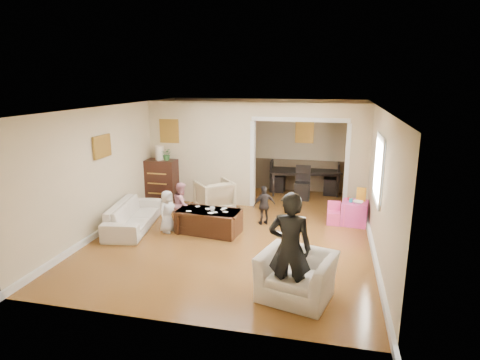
% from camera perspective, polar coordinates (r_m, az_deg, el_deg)
% --- Properties ---
extents(floor, '(7.00, 7.00, 0.00)m').
position_cam_1_polar(floor, '(8.71, -0.30, -7.03)').
color(floor, '#8F5C25').
rests_on(floor, ground).
extents(partition_left, '(2.75, 0.18, 2.60)m').
position_cam_1_polar(partition_left, '(10.40, -5.41, 3.84)').
color(partition_left, '#C2B28E').
rests_on(partition_left, ground).
extents(partition_right, '(0.55, 0.18, 2.60)m').
position_cam_1_polar(partition_right, '(9.89, 16.29, 2.81)').
color(partition_right, '#C2B28E').
rests_on(partition_right, ground).
extents(partition_header, '(2.22, 0.18, 0.35)m').
position_cam_1_polar(partition_header, '(9.76, 8.56, 9.75)').
color(partition_header, '#C2B28E').
rests_on(partition_header, partition_right).
extents(window_pane, '(0.03, 0.95, 1.10)m').
position_cam_1_polar(window_pane, '(7.72, 19.10, 1.43)').
color(window_pane, white).
rests_on(window_pane, ground).
extents(framed_art_partition, '(0.45, 0.03, 0.55)m').
position_cam_1_polar(framed_art_partition, '(10.51, -9.96, 6.84)').
color(framed_art_partition, brown).
rests_on(framed_art_partition, partition_left).
extents(framed_art_sofa_wall, '(0.03, 0.55, 0.40)m').
position_cam_1_polar(framed_art_sofa_wall, '(8.73, -18.92, 4.51)').
color(framed_art_sofa_wall, brown).
extents(framed_art_alcove, '(0.45, 0.03, 0.55)m').
position_cam_1_polar(framed_art_alcove, '(11.46, 9.11, 6.70)').
color(framed_art_alcove, brown).
extents(sofa, '(1.06, 2.02, 0.56)m').
position_cam_1_polar(sofa, '(9.02, -14.85, -4.87)').
color(sofa, silver).
rests_on(sofa, ground).
extents(armchair_back, '(1.14, 1.14, 0.75)m').
position_cam_1_polar(armchair_back, '(9.87, -3.65, -2.20)').
color(armchair_back, tan).
rests_on(armchair_back, ground).
extents(armchair_front, '(1.23, 1.14, 0.67)m').
position_cam_1_polar(armchair_front, '(6.13, 8.00, -13.24)').
color(armchair_front, silver).
rests_on(armchair_front, ground).
extents(dresser, '(0.83, 0.46, 1.14)m').
position_cam_1_polar(dresser, '(10.62, -11.11, -0.19)').
color(dresser, black).
rests_on(dresser, ground).
extents(table_lamp, '(0.22, 0.22, 0.36)m').
position_cam_1_polar(table_lamp, '(10.46, -11.30, 3.78)').
color(table_lamp, beige).
rests_on(table_lamp, dresser).
extents(potted_plant, '(0.27, 0.24, 0.31)m').
position_cam_1_polar(potted_plant, '(10.39, -10.28, 3.60)').
color(potted_plant, '#32652C').
rests_on(potted_plant, dresser).
extents(coffee_table, '(1.38, 0.82, 0.49)m').
position_cam_1_polar(coffee_table, '(8.50, -4.45, -5.85)').
color(coffee_table, '#391B12').
rests_on(coffee_table, ground).
extents(coffee_cup, '(0.12, 0.12, 0.10)m').
position_cam_1_polar(coffee_cup, '(8.34, -3.94, -4.13)').
color(coffee_cup, silver).
rests_on(coffee_cup, coffee_table).
extents(play_table, '(0.61, 0.61, 0.52)m').
position_cam_1_polar(play_table, '(9.30, 15.88, -4.50)').
color(play_table, '#DC3999').
rests_on(play_table, ground).
extents(cereal_box, '(0.21, 0.10, 0.30)m').
position_cam_1_polar(cereal_box, '(9.29, 16.76, -1.95)').
color(cereal_box, yellow).
rests_on(cereal_box, play_table).
extents(cyan_cup, '(0.08, 0.08, 0.08)m').
position_cam_1_polar(cyan_cup, '(9.16, 15.39, -2.80)').
color(cyan_cup, teal).
rests_on(cyan_cup, play_table).
extents(toy_block, '(0.09, 0.08, 0.05)m').
position_cam_1_polar(toy_block, '(9.32, 15.23, -2.58)').
color(toy_block, red).
rests_on(toy_block, play_table).
extents(play_bowl, '(0.25, 0.25, 0.05)m').
position_cam_1_polar(play_bowl, '(9.10, 16.35, -3.05)').
color(play_bowl, white).
rests_on(play_bowl, play_table).
extents(dining_table, '(2.09, 1.39, 0.68)m').
position_cam_1_polar(dining_table, '(11.51, 9.03, -0.16)').
color(dining_table, black).
rests_on(dining_table, ground).
extents(adult_person, '(0.61, 0.40, 1.66)m').
position_cam_1_polar(adult_person, '(5.76, 7.04, -9.61)').
color(adult_person, black).
rests_on(adult_person, ground).
extents(child_kneel_a, '(0.41, 0.51, 0.90)m').
position_cam_1_polar(child_kneel_a, '(8.59, -10.22, -4.39)').
color(child_kneel_a, silver).
rests_on(child_kneel_a, ground).
extents(child_kneel_b, '(0.45, 0.53, 0.96)m').
position_cam_1_polar(child_kneel_b, '(8.92, -8.21, -3.38)').
color(child_kneel_b, '#CD808A').
rests_on(child_kneel_b, ground).
extents(child_toddler, '(0.55, 0.45, 0.88)m').
position_cam_1_polar(child_toddler, '(8.90, 3.45, -3.59)').
color(child_toddler, black).
rests_on(child_toddler, ground).
extents(craft_papers, '(0.87, 0.48, 0.00)m').
position_cam_1_polar(craft_papers, '(8.43, -4.12, -4.27)').
color(craft_papers, white).
rests_on(craft_papers, coffee_table).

